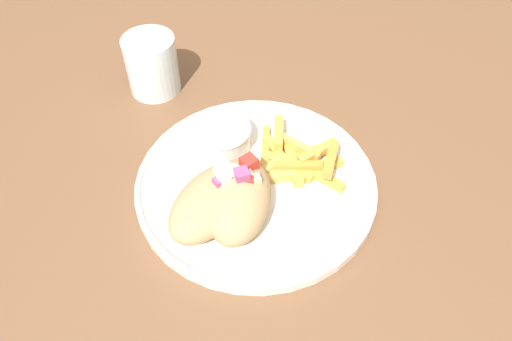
{
  "coord_description": "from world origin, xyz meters",
  "views": [
    {
      "loc": [
        -0.37,
        -0.25,
        1.25
      ],
      "look_at": [
        -0.01,
        -0.04,
        0.77
      ],
      "focal_mm": 35.0,
      "sensor_mm": 36.0,
      "label": 1
    }
  ],
  "objects_px": {
    "fries_pile": "(294,161)",
    "water_glass": "(152,67)",
    "sauce_ramekin": "(221,136)",
    "pita_sandwich_near": "(239,199)",
    "plate": "(256,183)",
    "pita_sandwich_far": "(210,201)"
  },
  "relations": [
    {
      "from": "pita_sandwich_near",
      "to": "pita_sandwich_far",
      "type": "relative_size",
      "value": 1.15
    },
    {
      "from": "plate",
      "to": "pita_sandwich_near",
      "type": "height_order",
      "value": "pita_sandwich_near"
    },
    {
      "from": "pita_sandwich_far",
      "to": "fries_pile",
      "type": "xyz_separation_m",
      "value": [
        0.12,
        -0.05,
        -0.01
      ]
    },
    {
      "from": "fries_pile",
      "to": "water_glass",
      "type": "xyz_separation_m",
      "value": [
        0.05,
        0.27,
        0.02
      ]
    },
    {
      "from": "pita_sandwich_far",
      "to": "water_glass",
      "type": "xyz_separation_m",
      "value": [
        0.17,
        0.22,
        0.0
      ]
    },
    {
      "from": "pita_sandwich_near",
      "to": "pita_sandwich_far",
      "type": "xyz_separation_m",
      "value": [
        -0.02,
        0.03,
        -0.0
      ]
    },
    {
      "from": "pita_sandwich_near",
      "to": "sauce_ramekin",
      "type": "height_order",
      "value": "pita_sandwich_near"
    },
    {
      "from": "pita_sandwich_far",
      "to": "sauce_ramekin",
      "type": "height_order",
      "value": "pita_sandwich_far"
    },
    {
      "from": "plate",
      "to": "pita_sandwich_near",
      "type": "relative_size",
      "value": 2.08
    },
    {
      "from": "sauce_ramekin",
      "to": "water_glass",
      "type": "xyz_separation_m",
      "value": [
        0.07,
        0.17,
        0.01
      ]
    },
    {
      "from": "fries_pile",
      "to": "pita_sandwich_near",
      "type": "bearing_deg",
      "value": 167.76
    },
    {
      "from": "sauce_ramekin",
      "to": "water_glass",
      "type": "relative_size",
      "value": 0.91
    },
    {
      "from": "plate",
      "to": "water_glass",
      "type": "relative_size",
      "value": 3.46
    },
    {
      "from": "sauce_ramekin",
      "to": "water_glass",
      "type": "distance_m",
      "value": 0.18
    },
    {
      "from": "fries_pile",
      "to": "water_glass",
      "type": "height_order",
      "value": "water_glass"
    },
    {
      "from": "plate",
      "to": "sauce_ramekin",
      "type": "relative_size",
      "value": 3.82
    },
    {
      "from": "sauce_ramekin",
      "to": "pita_sandwich_near",
      "type": "bearing_deg",
      "value": -135.92
    },
    {
      "from": "plate",
      "to": "sauce_ramekin",
      "type": "distance_m",
      "value": 0.08
    },
    {
      "from": "pita_sandwich_near",
      "to": "sauce_ramekin",
      "type": "distance_m",
      "value": 0.11
    },
    {
      "from": "pita_sandwich_far",
      "to": "water_glass",
      "type": "bearing_deg",
      "value": 51.7
    },
    {
      "from": "sauce_ramekin",
      "to": "fries_pile",
      "type": "bearing_deg",
      "value": -79.54
    },
    {
      "from": "plate",
      "to": "pita_sandwich_near",
      "type": "bearing_deg",
      "value": -171.27
    }
  ]
}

